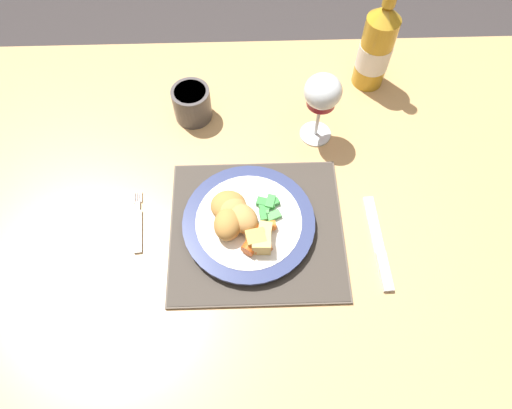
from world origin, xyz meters
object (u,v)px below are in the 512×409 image
Objects in this scene: fork at (138,226)px; table_knife at (380,250)px; bottle at (376,47)px; dining_table at (227,222)px; wine_glass at (322,95)px; dinner_plate at (249,223)px; drinking_cup at (192,103)px.

fork is 0.43m from table_knife.
fork is at bearing -143.55° from bottle.
bottle is (0.46, 0.34, 0.09)m from fork.
dining_table is at bearing 158.03° from table_knife.
wine_glass is (0.33, 0.20, 0.11)m from fork.
dining_table is 0.31m from wine_glass.
dining_table is 8.45× the size of table_knife.
dining_table is 0.12m from dinner_plate.
wine_glass is at bearing 55.94° from dinner_plate.
wine_glass is 0.26m from drinking_cup.
drinking_cup is (-0.24, 0.06, -0.08)m from wine_glass.
dinner_plate is 0.26m from wine_glass.
dinner_plate is 1.87× the size of fork.
wine_glass is at bearing 30.47° from fork.
table_knife is (0.42, -0.06, 0.00)m from fork.
dinner_plate is 0.20m from fork.
dinner_plate is at bearing -127.17° from bottle.
drinking_cup reaches higher than table_knife.
wine_glass is at bearing 108.80° from table_knife.
bottle is 0.38m from drinking_cup.
drinking_cup is at bearing 70.46° from fork.
bottle reaches higher than wine_glass.
dinner_plate is 0.23m from table_knife.
fork is 0.50× the size of bottle.
bottle is at bearing 36.45° from fork.
drinking_cup reaches higher than dinner_plate.
dinner_plate is 1.50× the size of wine_glass.
drinking_cup is (0.09, 0.25, 0.03)m from fork.
table_knife is at bearing -43.41° from drinking_cup.
wine_glass is 0.19m from bottle.
table_knife is at bearing -8.08° from fork.
fork is 0.58m from bottle.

